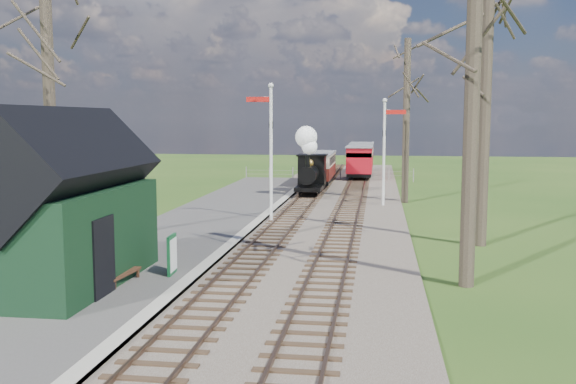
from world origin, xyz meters
name	(u,v)px	position (x,y,z in m)	size (l,w,h in m)	color
ground	(174,351)	(0.00, 0.00, 0.00)	(140.00, 140.00, 0.00)	#264A17
distant_hills	(355,291)	(1.40, 64.38, -16.21)	(114.40, 48.00, 22.02)	#385B23
ballast_bed	(327,205)	(1.30, 22.00, 0.05)	(8.00, 60.00, 0.10)	brown
track_near	(303,204)	(0.00, 22.00, 0.10)	(1.60, 60.00, 0.15)	brown
track_far	(351,205)	(2.60, 22.00, 0.10)	(1.60, 60.00, 0.15)	brown
platform	(198,227)	(-3.50, 14.00, 0.10)	(5.00, 44.00, 0.20)	#474442
coping_strip	(252,228)	(-1.20, 14.00, 0.10)	(0.40, 44.00, 0.21)	#B2AD9E
station_shed	(65,208)	(-4.30, 4.00, 2.27)	(3.25, 6.30, 4.78)	black
semaphore_near	(270,142)	(-0.77, 16.00, 3.62)	(1.22, 0.24, 6.22)	silver
semaphore_far	(386,144)	(4.37, 22.00, 3.35)	(1.22, 0.24, 5.72)	silver
bare_trees	(301,103)	(1.33, 10.10, 5.21)	(15.51, 22.39, 12.00)	#382D23
fence_line	(328,174)	(0.30, 36.00, 0.55)	(12.60, 0.08, 1.00)	slate
locomotive	(310,166)	(-0.01, 25.85, 1.89)	(1.62, 3.78, 4.04)	black
coach	(319,166)	(0.00, 31.91, 1.39)	(1.89, 6.47, 1.99)	black
red_carriage_a	(360,161)	(2.60, 37.35, 1.45)	(1.99, 4.93, 2.09)	black
red_carriage_b	(362,157)	(2.60, 42.85, 1.45)	(1.99, 4.93, 2.09)	black
sign_board	(172,255)	(-1.82, 5.44, 0.77)	(0.14, 0.78, 1.14)	#104D25
bench	(117,268)	(-2.99, 4.28, 0.62)	(0.60, 1.60, 0.89)	#412517
person	(133,249)	(-3.03, 5.56, 0.88)	(0.50, 0.33, 1.36)	black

